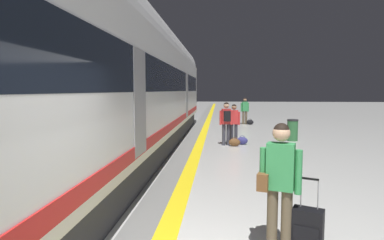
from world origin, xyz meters
name	(u,v)px	position (x,y,z in m)	size (l,w,h in m)	color
safety_line_strip	(200,144)	(-0.67, 10.00, 0.00)	(0.36, 80.00, 0.01)	yellow
tactile_edge_band	(190,144)	(-1.04, 10.00, 0.00)	(0.70, 80.00, 0.01)	slate
high_speed_train	(126,79)	(-2.86, 7.30, 2.50)	(2.94, 26.80, 4.97)	#38383D
traveller_foreground	(279,179)	(0.88, 1.28, 0.99)	(0.57, 0.34, 1.72)	brown
rolling_suitcase_foreground	(307,230)	(1.24, 1.22, 0.34)	(0.44, 0.36, 1.01)	black
passenger_near	(234,121)	(0.69, 10.21, 0.92)	(0.49, 0.21, 1.58)	#383842
duffel_bag_near	(242,141)	(1.01, 9.97, 0.15)	(0.44, 0.26, 0.36)	navy
passenger_mid	(226,120)	(0.38, 9.74, 1.00)	(0.51, 0.37, 1.68)	#383842
duffel_bag_mid	(234,142)	(0.69, 9.55, 0.15)	(0.44, 0.26, 0.36)	brown
passenger_far	(245,109)	(1.71, 17.85, 0.97)	(0.52, 0.25, 1.67)	brown
duffel_bag_far	(250,122)	(2.03, 17.70, 0.15)	(0.44, 0.26, 0.36)	black
waste_bin	(293,130)	(3.20, 11.13, 0.46)	(0.46, 0.46, 0.91)	#2D6638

